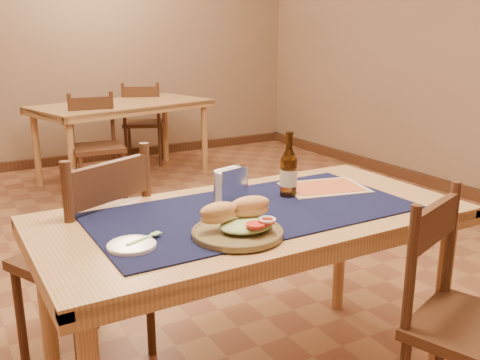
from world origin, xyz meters
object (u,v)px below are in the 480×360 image
back_table (123,111)px  napkin_holder (231,185)px  main_table (253,232)px  beer_bottle (289,172)px  sandwich_plate (239,226)px  chair_main_far (89,257)px  chair_main_near (468,321)px

back_table → napkin_holder: bearing=-100.7°
main_table → beer_bottle: size_ratio=6.03×
napkin_holder → sandwich_plate: bearing=-115.2°
chair_main_far → napkin_holder: (0.50, -0.31, 0.31)m
back_table → chair_main_near: bearing=-91.7°
main_table → back_table: size_ratio=0.89×
sandwich_plate → napkin_holder: (0.16, 0.34, 0.03)m
main_table → beer_bottle: 0.30m
main_table → chair_main_near: size_ratio=1.80×
chair_main_far → beer_bottle: 0.90m
sandwich_plate → beer_bottle: bearing=35.3°
back_table → napkin_holder: size_ratio=11.30×
main_table → sandwich_plate: 0.28m
beer_bottle → napkin_holder: bearing=164.9°
main_table → chair_main_near: chair_main_near is taller
back_table → chair_main_near: (-0.12, -4.00, -0.21)m
beer_bottle → napkin_holder: beer_bottle is taller
chair_main_far → sandwich_plate: size_ratio=3.19×
back_table → chair_main_far: bearing=-110.9°
chair_main_near → beer_bottle: (-0.26, 0.70, 0.39)m
main_table → sandwich_plate: bearing=-132.0°
back_table → chair_main_near: 4.01m
main_table → chair_main_near: (0.48, -0.62, -0.21)m
back_table → beer_bottle: bearing=-96.5°
back_table → beer_bottle: 3.32m
back_table → sandwich_plate: sandwich_plate is taller
chair_main_far → chair_main_near: 1.46m
napkin_holder → main_table: bearing=-85.5°
back_table → main_table: bearing=-100.0°
sandwich_plate → napkin_holder: napkin_holder is taller
main_table → napkin_holder: napkin_holder is taller
main_table → napkin_holder: bearing=94.5°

